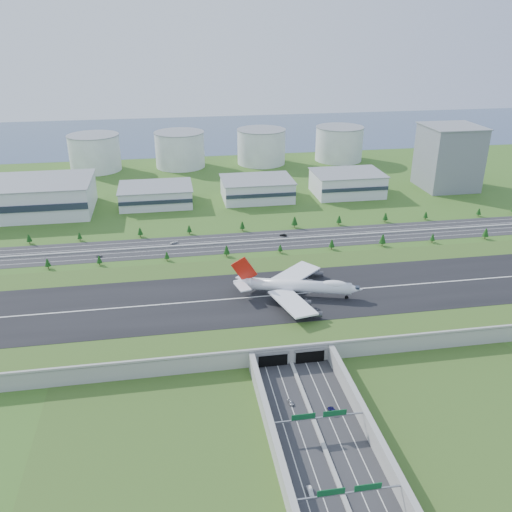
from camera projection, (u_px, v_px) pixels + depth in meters
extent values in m
plane|color=#285D1D|center=(270.00, 309.00, 289.21)|extent=(1200.00, 1200.00, 0.00)
cube|color=gray|center=(270.00, 303.00, 287.59)|extent=(520.00, 100.00, 8.00)
cube|color=#33571D|center=(270.00, 296.00, 285.93)|extent=(520.00, 100.00, 0.16)
cube|color=black|center=(270.00, 296.00, 285.87)|extent=(520.00, 58.00, 0.12)
cube|color=silver|center=(270.00, 296.00, 285.84)|extent=(520.00, 0.90, 0.02)
cube|color=gray|center=(291.00, 347.00, 241.21)|extent=(520.00, 1.20, 1.20)
cube|color=#28282B|center=(330.00, 462.00, 190.07)|extent=(34.00, 120.00, 0.12)
cube|color=gray|center=(330.00, 462.00, 189.91)|extent=(1.60, 120.00, 0.90)
cube|color=gray|center=(273.00, 440.00, 194.73)|extent=(2.40, 100.00, 8.00)
cube|color=gray|center=(370.00, 428.00, 200.24)|extent=(2.40, 100.00, 8.00)
cube|color=black|center=(273.00, 360.00, 241.39)|extent=(13.00, 1.20, 6.00)
cube|color=black|center=(310.00, 356.00, 243.97)|extent=(13.00, 1.20, 6.00)
cylinder|color=gray|center=(269.00, 431.00, 199.31)|extent=(0.70, 0.70, 7.00)
cylinder|color=gray|center=(367.00, 420.00, 205.07)|extent=(0.70, 0.70, 7.00)
cube|color=gray|center=(319.00, 418.00, 200.69)|extent=(38.00, 0.50, 0.50)
cube|color=#0C4C23|center=(303.00, 417.00, 199.12)|extent=(9.00, 0.30, 2.40)
cube|color=#0C4C23|center=(335.00, 413.00, 200.94)|extent=(9.00, 0.30, 2.40)
cylinder|color=gray|center=(290.00, 510.00, 167.78)|extent=(0.70, 0.70, 7.00)
cylinder|color=gray|center=(405.00, 493.00, 173.53)|extent=(0.70, 0.70, 7.00)
cube|color=gray|center=(349.00, 493.00, 169.15)|extent=(38.00, 0.50, 0.50)
cube|color=#0C4C23|center=(331.00, 492.00, 167.58)|extent=(9.00, 0.30, 2.40)
cube|color=#0C4C23|center=(368.00, 487.00, 169.40)|extent=(9.00, 0.30, 2.40)
cube|color=#28282B|center=(244.00, 242.00, 374.79)|extent=(560.00, 36.00, 0.12)
cylinder|color=#3D2819|center=(48.00, 267.00, 335.39)|extent=(0.50, 0.50, 2.37)
cone|color=#0F350E|center=(47.00, 262.00, 334.16)|extent=(3.69, 3.69, 4.74)
cylinder|color=#3D2819|center=(100.00, 263.00, 340.12)|extent=(0.50, 0.50, 2.22)
cone|color=#0F350E|center=(99.00, 259.00, 338.96)|extent=(3.46, 3.46, 4.45)
cylinder|color=#3D2819|center=(167.00, 259.00, 346.49)|extent=(0.50, 0.50, 2.12)
cone|color=#0F350E|center=(167.00, 255.00, 345.38)|extent=(3.30, 3.30, 4.24)
cylinder|color=#3D2819|center=(227.00, 255.00, 352.19)|extent=(0.50, 0.50, 2.71)
cone|color=#0F350E|center=(227.00, 250.00, 350.79)|extent=(4.21, 4.21, 5.41)
cylinder|color=#3D2819|center=(280.00, 251.00, 357.70)|extent=(0.50, 0.50, 2.12)
cone|color=#0F350E|center=(280.00, 248.00, 356.60)|extent=(3.30, 3.30, 4.24)
cylinder|color=#3D2819|center=(332.00, 248.00, 362.95)|extent=(0.50, 0.50, 2.55)
cone|color=#0F350E|center=(332.00, 243.00, 361.62)|extent=(3.97, 3.97, 5.10)
cylinder|color=#3D2819|center=(382.00, 244.00, 368.27)|extent=(0.50, 0.50, 3.00)
cone|color=#0F350E|center=(383.00, 239.00, 366.71)|extent=(4.66, 4.66, 6.00)
cylinder|color=#3D2819|center=(432.00, 241.00, 373.92)|extent=(0.50, 0.50, 2.28)
cone|color=#0F350E|center=(433.00, 237.00, 372.74)|extent=(3.54, 3.54, 4.55)
cylinder|color=#3D2819|center=(485.00, 237.00, 379.81)|extent=(0.50, 0.50, 2.84)
cone|color=#0F350E|center=(486.00, 232.00, 378.33)|extent=(4.42, 4.42, 5.68)
cylinder|color=#3D2819|center=(30.00, 242.00, 372.02)|extent=(0.50, 0.50, 2.42)
cone|color=#0F350E|center=(29.00, 238.00, 370.76)|extent=(3.77, 3.77, 4.85)
cylinder|color=#3D2819|center=(80.00, 239.00, 377.15)|extent=(0.50, 0.50, 2.12)
cone|color=#0F350E|center=(79.00, 236.00, 376.05)|extent=(3.30, 3.30, 4.24)
cylinder|color=#3D2819|center=(140.00, 235.00, 383.35)|extent=(0.50, 0.50, 2.48)
cone|color=#0F350E|center=(140.00, 231.00, 382.06)|extent=(3.86, 3.86, 4.96)
cylinder|color=#3D2819|center=(189.00, 232.00, 388.61)|extent=(0.50, 0.50, 2.34)
cone|color=#0F350E|center=(189.00, 229.00, 387.39)|extent=(3.64, 3.64, 4.68)
cylinder|color=#3D2819|center=(242.00, 229.00, 394.39)|extent=(0.50, 0.50, 2.52)
cone|color=#0F350E|center=(242.00, 225.00, 393.08)|extent=(3.93, 3.93, 5.05)
cylinder|color=#3D2819|center=(294.00, 226.00, 400.19)|extent=(0.50, 0.50, 3.03)
cone|color=#0F350E|center=(295.00, 221.00, 398.62)|extent=(4.72, 4.72, 6.07)
cylinder|color=#3D2819|center=(339.00, 223.00, 405.46)|extent=(0.50, 0.50, 2.58)
cone|color=#0F350E|center=(339.00, 219.00, 404.12)|extent=(4.02, 4.02, 5.17)
cylinder|color=#3D2819|center=(385.00, 220.00, 410.98)|extent=(0.50, 0.50, 2.62)
cone|color=#0F350E|center=(385.00, 216.00, 409.62)|extent=(4.07, 4.07, 5.23)
cylinder|color=#3D2819|center=(425.00, 218.00, 415.99)|extent=(0.50, 0.50, 2.26)
cone|color=#0F350E|center=(426.00, 215.00, 414.81)|extent=(3.52, 3.52, 4.53)
cylinder|color=#3D2819|center=(478.00, 215.00, 422.66)|extent=(0.50, 0.50, 2.34)
cone|color=#0F350E|center=(479.00, 211.00, 421.45)|extent=(3.64, 3.64, 4.68)
cube|color=silver|center=(14.00, 198.00, 425.09)|extent=(120.00, 60.00, 25.00)
cube|color=silver|center=(156.00, 195.00, 448.28)|extent=(58.00, 42.00, 15.00)
cube|color=silver|center=(257.00, 189.00, 460.75)|extent=(58.00, 42.00, 17.00)
cube|color=silver|center=(347.00, 184.00, 472.45)|extent=(58.00, 42.00, 19.00)
cube|color=slate|center=(449.00, 158.00, 484.03)|extent=(46.00, 46.00, 55.00)
cylinder|color=silver|center=(95.00, 153.00, 543.26)|extent=(50.00, 50.00, 35.00)
cylinder|color=silver|center=(180.00, 150.00, 556.13)|extent=(50.00, 50.00, 35.00)
cylinder|color=silver|center=(261.00, 147.00, 569.00)|extent=(50.00, 50.00, 35.00)
cylinder|color=silver|center=(339.00, 144.00, 581.87)|extent=(50.00, 50.00, 35.00)
cube|color=#354A66|center=(202.00, 133.00, 721.71)|extent=(1200.00, 260.00, 0.06)
cylinder|color=white|center=(298.00, 286.00, 283.64)|extent=(54.68, 21.75, 6.31)
cone|color=white|center=(355.00, 289.00, 280.35)|extent=(9.35, 8.29, 6.31)
cone|color=white|center=(242.00, 282.00, 286.77)|extent=(11.24, 8.85, 6.31)
ellipsoid|color=white|center=(334.00, 284.00, 280.63)|extent=(14.28, 8.54, 3.88)
cube|color=white|center=(292.00, 303.00, 269.07)|extent=(20.25, 31.91, 1.56)
cube|color=white|center=(296.00, 274.00, 299.45)|extent=(30.65, 29.19, 1.56)
cylinder|color=#38383D|center=(306.00, 303.00, 273.68)|extent=(5.75, 4.29, 2.96)
cylinder|color=#38383D|center=(317.00, 314.00, 263.21)|extent=(5.75, 4.29, 2.96)
cylinder|color=#38383D|center=(308.00, 282.00, 295.12)|extent=(5.75, 4.29, 2.96)
cylinder|color=#38383D|center=(319.00, 274.00, 304.31)|extent=(5.75, 4.29, 2.96)
cube|color=white|center=(243.00, 286.00, 280.54)|extent=(8.27, 11.91, 0.59)
cube|color=white|center=(246.00, 276.00, 292.15)|extent=(11.93, 11.74, 0.59)
cube|color=red|center=(244.00, 270.00, 283.62)|extent=(13.71, 4.85, 14.77)
cylinder|color=black|center=(347.00, 297.00, 282.91)|extent=(1.87, 0.69, 1.87)
cylinder|color=black|center=(290.00, 297.00, 283.32)|extent=(1.87, 0.69, 1.87)
cylinder|color=black|center=(291.00, 291.00, 289.04)|extent=(1.87, 0.69, 1.87)
cylinder|color=black|center=(279.00, 296.00, 283.98)|extent=(1.87, 0.69, 1.87)
cylinder|color=black|center=(280.00, 291.00, 289.70)|extent=(1.87, 0.69, 1.87)
imported|color=#B5B6BA|center=(291.00, 402.00, 218.55)|extent=(2.15, 4.11, 1.33)
imported|color=silver|center=(310.00, 491.00, 177.67)|extent=(1.72, 4.44, 1.44)
imported|color=#0E0C3F|center=(332.00, 410.00, 213.87)|extent=(3.15, 5.55, 1.46)
imported|color=slate|center=(99.00, 256.00, 351.60)|extent=(4.09, 2.38, 1.31)
imported|color=black|center=(283.00, 235.00, 384.47)|extent=(5.35, 3.40, 1.66)
imported|color=silver|center=(174.00, 243.00, 372.02)|extent=(5.38, 2.93, 1.48)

